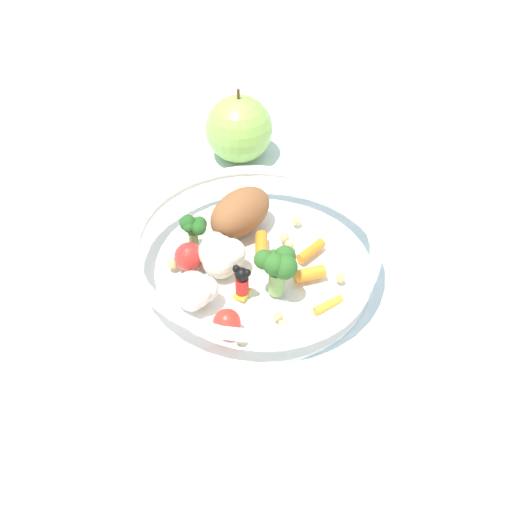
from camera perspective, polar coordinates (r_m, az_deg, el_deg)
ground_plane at (r=0.64m, az=0.66°, el=-1.23°), size 2.40×2.40×0.00m
food_container at (r=0.62m, az=-0.79°, el=0.26°), size 0.24×0.24×0.06m
loose_apple at (r=0.77m, az=-1.54°, el=11.38°), size 0.08×0.08×0.09m
folded_napkin at (r=0.50m, az=-2.75°, el=-19.97°), size 0.16×0.12×0.01m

